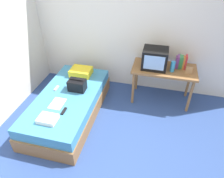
% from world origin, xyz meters
% --- Properties ---
extents(ground_plane, '(8.00, 8.00, 0.00)m').
position_xyz_m(ground_plane, '(0.00, 0.00, 0.00)').
color(ground_plane, '#2D4784').
extents(wall_back, '(5.20, 0.10, 2.60)m').
position_xyz_m(wall_back, '(0.00, 2.00, 1.30)').
color(wall_back, silver).
rests_on(wall_back, ground).
extents(bed, '(1.00, 2.00, 0.45)m').
position_xyz_m(bed, '(-0.89, 0.72, 0.22)').
color(bed, olive).
rests_on(bed, ground).
extents(desk, '(1.16, 0.60, 0.73)m').
position_xyz_m(desk, '(0.70, 1.57, 0.64)').
color(desk, olive).
rests_on(desk, ground).
extents(tv, '(0.44, 0.39, 0.36)m').
position_xyz_m(tv, '(0.50, 1.56, 0.91)').
color(tv, black).
rests_on(tv, desk).
extents(water_bottle, '(0.08, 0.08, 0.19)m').
position_xyz_m(water_bottle, '(0.83, 1.49, 0.82)').
color(water_bottle, '#3399DB').
rests_on(water_bottle, desk).
extents(book_row, '(0.19, 0.17, 0.25)m').
position_xyz_m(book_row, '(0.97, 1.67, 0.84)').
color(book_row, '#7A3D89').
rests_on(book_row, desk).
extents(picture_frame, '(0.11, 0.02, 0.14)m').
position_xyz_m(picture_frame, '(1.11, 1.47, 0.80)').
color(picture_frame, '#9E754C').
rests_on(picture_frame, desk).
extents(pillow, '(0.40, 0.32, 0.13)m').
position_xyz_m(pillow, '(-0.89, 1.40, 0.52)').
color(pillow, yellow).
rests_on(pillow, bed).
extents(handbag, '(0.30, 0.20, 0.22)m').
position_xyz_m(handbag, '(-0.77, 0.90, 0.55)').
color(handbag, black).
rests_on(handbag, bed).
extents(magazine, '(0.21, 0.29, 0.01)m').
position_xyz_m(magazine, '(-0.95, 0.46, 0.45)').
color(magazine, white).
rests_on(magazine, bed).
extents(remote_dark, '(0.04, 0.16, 0.02)m').
position_xyz_m(remote_dark, '(-0.76, 0.31, 0.46)').
color(remote_dark, black).
rests_on(remote_dark, bed).
extents(remote_silver, '(0.04, 0.14, 0.02)m').
position_xyz_m(remote_silver, '(-1.15, 0.84, 0.46)').
color(remote_silver, '#B7B7BC').
rests_on(remote_silver, bed).
extents(folded_towel, '(0.28, 0.22, 0.07)m').
position_xyz_m(folded_towel, '(-0.91, 0.07, 0.48)').
color(folded_towel, white).
rests_on(folded_towel, bed).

